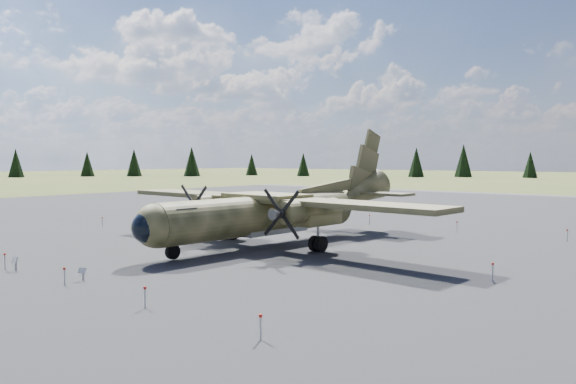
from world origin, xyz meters
The scene contains 7 objects.
ground centered at (0.00, 0.00, 0.00)m, with size 500.00×500.00×0.00m, color brown.
apron centered at (0.00, 10.00, 0.00)m, with size 120.00×120.00×0.04m, color #535358.
transport_plane centered at (1.17, 2.13, 2.49)m, with size 26.31×23.88×8.67m.
info_placard_left centered at (-3.20, -13.35, 0.48)m, with size 0.46×0.20×0.72m.
info_placard_right centered at (1.62, -12.40, 0.42)m, with size 0.43×0.28×0.63m.
barrier_fence centered at (-0.46, -0.08, 0.51)m, with size 33.12×29.62×0.85m.
treeline centered at (7.34, -2.62, 4.82)m, with size 335.52×338.71×10.91m.
Camera 1 is at (25.77, -26.35, 5.71)m, focal length 35.00 mm.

